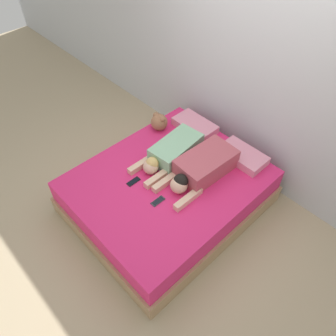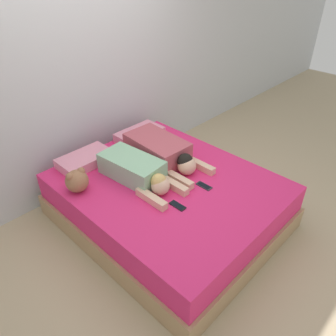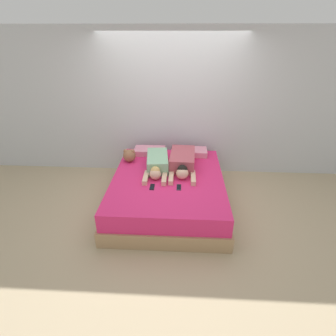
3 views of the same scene
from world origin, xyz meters
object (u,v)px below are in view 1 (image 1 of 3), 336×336
(pillow_head_left, at_px, (195,125))
(person_right, at_px, (201,168))
(plush_toy, at_px, (159,122))
(person_left, at_px, (171,153))
(bed, at_px, (168,192))
(cell_phone_right, at_px, (158,201))
(cell_phone_left, at_px, (134,181))
(pillow_head_right, at_px, (242,156))

(pillow_head_left, bearing_deg, person_right, -42.00)
(pillow_head_left, height_order, plush_toy, plush_toy)
(person_left, bearing_deg, bed, -50.10)
(person_right, height_order, plush_toy, person_right)
(person_left, bearing_deg, cell_phone_right, -55.84)
(person_right, relative_size, plush_toy, 4.35)
(person_right, distance_m, plush_toy, 0.93)
(cell_phone_right, bearing_deg, person_right, 85.78)
(person_left, distance_m, plush_toy, 0.57)
(cell_phone_right, bearing_deg, plush_toy, 136.94)
(bed, xyz_separation_m, person_left, (-0.19, 0.23, 0.36))
(pillow_head_left, height_order, person_left, person_left)
(cell_phone_left, distance_m, cell_phone_right, 0.39)
(person_left, height_order, cell_phone_right, person_left)
(bed, relative_size, plush_toy, 9.35)
(bed, xyz_separation_m, person_right, (0.22, 0.29, 0.37))
(person_left, xyz_separation_m, plush_toy, (-0.50, 0.27, 0.01))
(bed, bearing_deg, cell_phone_left, -123.37)
(person_left, distance_m, cell_phone_right, 0.65)
(person_left, distance_m, cell_phone_left, 0.56)
(pillow_head_right, relative_size, person_left, 0.60)
(cell_phone_left, distance_m, plush_toy, 0.95)
(pillow_head_left, xyz_separation_m, pillow_head_right, (0.76, 0.00, 0.00))
(pillow_head_right, xyz_separation_m, person_right, (-0.16, -0.54, 0.06))
(pillow_head_left, bearing_deg, cell_phone_left, -81.65)
(person_left, bearing_deg, cell_phone_left, -92.39)
(cell_phone_left, relative_size, cell_phone_right, 1.00)
(plush_toy, bearing_deg, pillow_head_left, 47.36)
(pillow_head_left, distance_m, plush_toy, 0.46)
(cell_phone_right, relative_size, plush_toy, 0.69)
(cell_phone_left, bearing_deg, cell_phone_right, 1.84)
(bed, bearing_deg, pillow_head_left, 114.58)
(person_right, bearing_deg, cell_phone_left, -124.98)
(cell_phone_left, xyz_separation_m, plush_toy, (-0.48, 0.82, 0.11))
(plush_toy, bearing_deg, person_right, -12.71)
(person_right, bearing_deg, bed, -126.68)
(cell_phone_left, bearing_deg, plush_toy, 120.25)
(person_left, xyz_separation_m, cell_phone_left, (-0.02, -0.55, -0.10))
(cell_phone_left, bearing_deg, pillow_head_right, 62.83)
(pillow_head_left, relative_size, pillow_head_right, 1.00)
(person_right, height_order, cell_phone_left, person_right)
(cell_phone_left, bearing_deg, person_left, 87.61)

